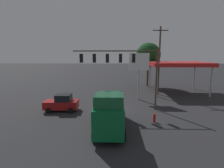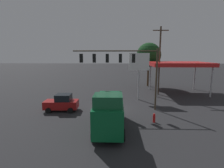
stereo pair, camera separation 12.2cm
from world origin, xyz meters
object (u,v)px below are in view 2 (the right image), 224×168
object	(u,v)px
price_sign	(139,65)
delivery_truck	(109,111)
street_tree	(149,55)
utility_pole	(159,60)
fire_hydrant	(154,118)
traffic_signal_assembly	(121,62)
hatchback_crossing	(62,103)

from	to	relation	value
price_sign	delivery_truck	xyz separation A→B (m)	(3.71, 10.27, -3.36)
delivery_truck	street_tree	size ratio (longest dim) A/B	0.78
utility_pole	price_sign	xyz separation A→B (m)	(3.60, 3.34, -0.58)
utility_pole	fire_hydrant	size ratio (longest dim) A/B	12.15
delivery_truck	fire_hydrant	world-z (taller)	delivery_truck
price_sign	street_tree	distance (m)	11.38
traffic_signal_assembly	fire_hydrant	xyz separation A→B (m)	(-3.16, 3.94, -5.12)
utility_pole	hatchback_crossing	distance (m)	16.37
hatchback_crossing	delivery_truck	bearing A→B (deg)	137.62
fire_hydrant	price_sign	bearing A→B (deg)	-86.45
street_tree	fire_hydrant	bearing A→B (deg)	82.15
street_tree	price_sign	bearing A→B (deg)	73.55
price_sign	street_tree	size ratio (longest dim) A/B	0.76
price_sign	delivery_truck	bearing A→B (deg)	70.13
price_sign	street_tree	world-z (taller)	street_tree
traffic_signal_assembly	utility_pole	xyz separation A→B (m)	(-6.23, -7.95, 0.08)
hatchback_crossing	street_tree	xyz separation A→B (m)	(-12.65, -16.22, 5.35)
price_sign	hatchback_crossing	bearing A→B (deg)	29.63
street_tree	traffic_signal_assembly	bearing A→B (deg)	69.31
traffic_signal_assembly	street_tree	distance (m)	16.53
street_tree	utility_pole	bearing A→B (deg)	92.99
price_sign	fire_hydrant	bearing A→B (deg)	93.55
utility_pole	delivery_truck	xyz separation A→B (m)	(7.31, 13.62, -3.94)
delivery_truck	fire_hydrant	xyz separation A→B (m)	(-4.24, -1.73, -1.26)
hatchback_crossing	fire_hydrant	distance (m)	10.48
street_tree	fire_hydrant	world-z (taller)	street_tree
utility_pole	street_tree	world-z (taller)	utility_pole
price_sign	fire_hydrant	distance (m)	9.72
hatchback_crossing	traffic_signal_assembly	bearing A→B (deg)	-175.40
traffic_signal_assembly	hatchback_crossing	distance (m)	8.26
fire_hydrant	traffic_signal_assembly	bearing A→B (deg)	-51.21
utility_pole	price_sign	bearing A→B (deg)	42.89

